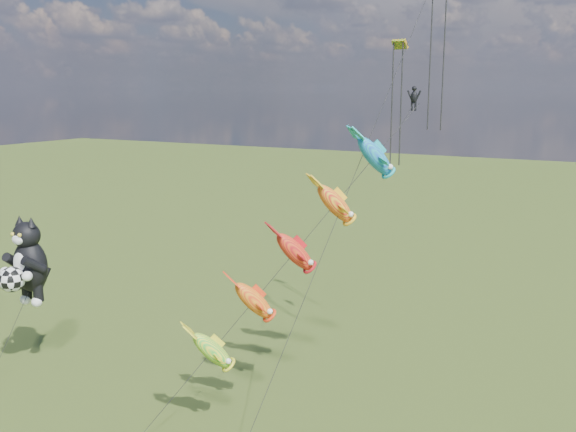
% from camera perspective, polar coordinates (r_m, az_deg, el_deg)
% --- Properties ---
extents(ground, '(300.00, 300.00, 0.00)m').
position_cam_1_polar(ground, '(41.23, -22.01, -15.26)').
color(ground, '#263C0F').
extents(cat_kite_rig, '(2.87, 4.19, 10.26)m').
position_cam_1_polar(cat_kite_rig, '(42.42, -22.25, -3.81)').
color(cat_kite_rig, brown).
rests_on(cat_kite_rig, ground).
extents(fish_windsock_rig, '(10.81, 11.91, 17.10)m').
position_cam_1_polar(fish_windsock_rig, '(32.85, 0.58, -3.26)').
color(fish_windsock_rig, brown).
rests_on(fish_windsock_rig, ground).
extents(parafoil_rig, '(5.14, 17.16, 25.33)m').
position_cam_1_polar(parafoil_rig, '(38.52, 10.99, 11.49)').
color(parafoil_rig, brown).
rests_on(parafoil_rig, ground).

